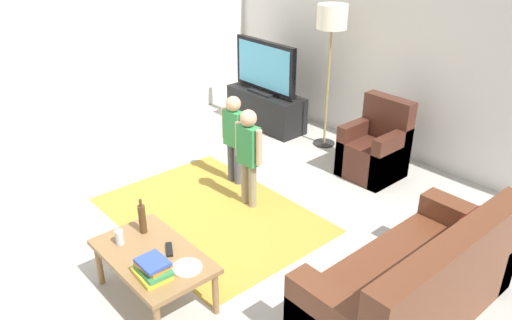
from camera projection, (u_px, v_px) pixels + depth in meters
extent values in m
plane|color=#B2ADA3|center=(207.00, 242.00, 4.71)|extent=(7.80, 7.80, 0.00)
cube|color=silver|center=(411.00, 45.00, 5.88)|extent=(6.00, 0.12, 2.70)
cube|color=silver|center=(55.00, 40.00, 6.13)|extent=(0.12, 6.00, 2.70)
cube|color=#B28C33|center=(211.00, 214.00, 5.12)|extent=(2.20, 1.60, 0.01)
cube|color=black|center=(266.00, 109.00, 7.12)|extent=(1.20, 0.44, 0.50)
cube|color=black|center=(263.00, 120.00, 7.15)|extent=(1.10, 0.32, 0.03)
cube|color=black|center=(265.00, 91.00, 6.99)|extent=(0.44, 0.28, 0.03)
cube|color=black|center=(265.00, 66.00, 6.83)|extent=(1.10, 0.07, 0.68)
cube|color=#59B2D8|center=(263.00, 67.00, 6.81)|extent=(1.00, 0.01, 0.58)
cube|color=brown|center=(407.00, 291.00, 3.79)|extent=(0.80, 1.80, 0.42)
cube|color=brown|center=(449.00, 288.00, 3.49)|extent=(0.20, 1.80, 0.86)
cube|color=brown|center=(464.00, 240.00, 4.22)|extent=(0.80, 0.20, 0.60)
cube|color=#B22823|center=(472.00, 233.00, 3.86)|extent=(0.10, 0.32, 0.32)
cube|color=#472319|center=(372.00, 159.00, 5.79)|extent=(0.60, 0.60, 0.42)
cube|color=#472319|center=(386.00, 135.00, 5.81)|extent=(0.60, 0.16, 0.90)
cube|color=#472319|center=(356.00, 145.00, 5.91)|extent=(0.12, 0.60, 0.60)
cube|color=#472319|center=(391.00, 159.00, 5.59)|extent=(0.12, 0.60, 0.60)
cylinder|color=#262626|center=(324.00, 143.00, 6.66)|extent=(0.28, 0.28, 0.02)
cylinder|color=#99844C|center=(328.00, 88.00, 6.32)|extent=(0.03, 0.03, 1.50)
cylinder|color=silver|center=(332.00, 16.00, 5.93)|extent=(0.36, 0.36, 0.28)
cylinder|color=#4C4C59|center=(231.00, 162.00, 5.67)|extent=(0.08, 0.08, 0.46)
cylinder|color=#4C4C59|center=(238.00, 165.00, 5.60)|extent=(0.08, 0.08, 0.46)
cube|color=#338C4C|center=(234.00, 128.00, 5.45)|extent=(0.23, 0.14, 0.39)
sphere|color=tan|center=(233.00, 104.00, 5.32)|extent=(0.16, 0.16, 0.16)
cylinder|color=tan|center=(225.00, 123.00, 5.52)|extent=(0.06, 0.06, 0.35)
cylinder|color=tan|center=(243.00, 130.00, 5.36)|extent=(0.06, 0.06, 0.35)
cylinder|color=gray|center=(245.00, 182.00, 5.23)|extent=(0.08, 0.08, 0.47)
cylinder|color=gray|center=(253.00, 186.00, 5.16)|extent=(0.08, 0.08, 0.47)
cube|color=#338C4C|center=(248.00, 145.00, 5.00)|extent=(0.23, 0.14, 0.41)
sphere|color=tan|center=(248.00, 118.00, 4.88)|extent=(0.17, 0.17, 0.17)
cylinder|color=tan|center=(238.00, 139.00, 5.09)|extent=(0.06, 0.06, 0.37)
cylinder|color=tan|center=(259.00, 148.00, 4.90)|extent=(0.06, 0.06, 0.37)
cube|color=olive|center=(153.00, 256.00, 3.86)|extent=(1.00, 0.60, 0.04)
cylinder|color=olive|center=(99.00, 264.00, 4.11)|extent=(0.05, 0.05, 0.38)
cylinder|color=olive|center=(153.00, 240.00, 4.41)|extent=(0.05, 0.05, 0.38)
cylinder|color=olive|center=(216.00, 293.00, 3.80)|extent=(0.05, 0.05, 0.38)
cube|color=yellow|center=(152.00, 274.00, 3.61)|extent=(0.28, 0.22, 0.04)
cube|color=#388C4C|center=(154.00, 269.00, 3.60)|extent=(0.28, 0.21, 0.03)
cube|color=orange|center=(153.00, 264.00, 3.60)|extent=(0.24, 0.20, 0.04)
cube|color=#334CA5|center=(153.00, 262.00, 3.57)|extent=(0.22, 0.19, 0.02)
cylinder|color=#4C3319|center=(142.00, 219.00, 4.06)|extent=(0.06, 0.06, 0.25)
cylinder|color=#4C3319|center=(140.00, 203.00, 3.99)|extent=(0.02, 0.02, 0.06)
cube|color=black|center=(169.00, 249.00, 3.89)|extent=(0.17, 0.12, 0.02)
cylinder|color=silver|center=(119.00, 237.00, 3.94)|extent=(0.07, 0.07, 0.12)
cylinder|color=white|center=(187.00, 268.00, 3.69)|extent=(0.22, 0.22, 0.02)
cube|color=silver|center=(189.00, 268.00, 3.67)|extent=(0.13, 0.09, 0.01)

